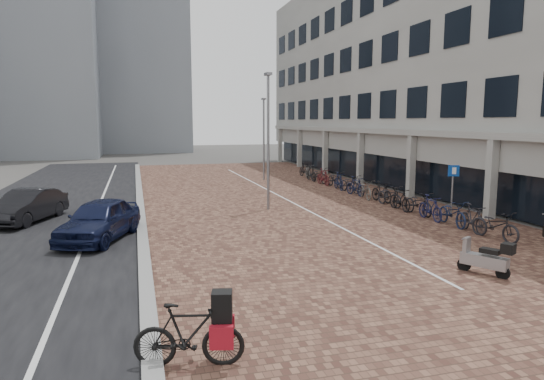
% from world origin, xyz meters
% --- Properties ---
extents(ground, '(140.00, 140.00, 0.00)m').
position_xyz_m(ground, '(0.00, 0.00, 0.00)').
color(ground, '#474442').
rests_on(ground, ground).
extents(plaza_brick, '(14.50, 42.00, 0.04)m').
position_xyz_m(plaza_brick, '(2.00, 12.00, 0.01)').
color(plaza_brick, brown).
rests_on(plaza_brick, ground).
extents(street_asphalt, '(8.00, 50.00, 0.03)m').
position_xyz_m(street_asphalt, '(-9.00, 12.00, 0.01)').
color(street_asphalt, black).
rests_on(street_asphalt, ground).
extents(curb, '(0.35, 42.00, 0.14)m').
position_xyz_m(curb, '(-5.10, 12.00, 0.07)').
color(curb, gray).
rests_on(curb, ground).
extents(lane_line, '(0.12, 44.00, 0.00)m').
position_xyz_m(lane_line, '(-7.00, 12.00, 0.02)').
color(lane_line, white).
rests_on(lane_line, street_asphalt).
extents(parking_line, '(0.10, 30.00, 0.00)m').
position_xyz_m(parking_line, '(2.20, 12.00, 0.04)').
color(parking_line, white).
rests_on(parking_line, plaza_brick).
extents(office_building, '(8.40, 40.00, 15.00)m').
position_xyz_m(office_building, '(12.97, 16.00, 8.44)').
color(office_building, '#A0A09B').
rests_on(office_building, ground).
extents(bg_towers, '(33.00, 23.00, 32.00)m').
position_xyz_m(bg_towers, '(-14.34, 48.94, 13.96)').
color(bg_towers, gray).
rests_on(bg_towers, ground).
extents(car_navy, '(3.04, 4.48, 1.42)m').
position_xyz_m(car_navy, '(-6.50, 4.68, 0.71)').
color(car_navy, black).
rests_on(car_navy, ground).
extents(car_dark, '(2.71, 4.23, 1.32)m').
position_xyz_m(car_dark, '(-9.49, 8.64, 0.66)').
color(car_dark, black).
rests_on(car_dark, ground).
extents(hero_bike, '(1.90, 0.94, 1.29)m').
position_xyz_m(hero_bike, '(-4.50, -4.81, 0.57)').
color(hero_bike, black).
rests_on(hero_bike, ground).
extents(scooter_front, '(1.07, 1.45, 0.97)m').
position_xyz_m(scooter_front, '(3.50, -2.13, 0.48)').
color(scooter_front, gray).
rests_on(scooter_front, ground).
extents(parking_sign, '(0.46, 0.15, 2.23)m').
position_xyz_m(parking_sign, '(7.50, 4.71, 1.47)').
color(parking_sign, slate).
rests_on(parking_sign, ground).
extents(lamp_near, '(0.12, 0.12, 6.11)m').
position_xyz_m(lamp_near, '(0.55, 8.56, 3.05)').
color(lamp_near, slate).
rests_on(lamp_near, ground).
extents(lamp_far, '(0.12, 0.12, 5.53)m').
position_xyz_m(lamp_far, '(3.26, 19.51, 2.77)').
color(lamp_far, slate).
rests_on(lamp_far, ground).
extents(bike_row, '(1.25, 21.47, 1.05)m').
position_xyz_m(bike_row, '(6.42, 10.65, 0.52)').
color(bike_row, black).
rests_on(bike_row, ground).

